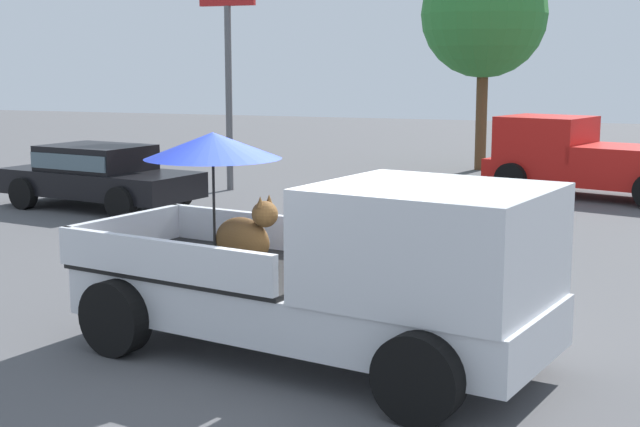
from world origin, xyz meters
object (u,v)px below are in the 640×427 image
at_px(pickup_truck_red, 586,158).
at_px(parked_sedan_near, 99,173).
at_px(motel_sign, 228,35).
at_px(pickup_truck_main, 341,269).

height_order(pickup_truck_red, parked_sedan_near, pickup_truck_red).
xyz_separation_m(pickup_truck_red, motel_sign, (-8.12, -1.84, 2.81)).
height_order(pickup_truck_main, parked_sedan_near, pickup_truck_main).
xyz_separation_m(parked_sedan_near, motel_sign, (1.36, 3.48, 2.94)).
distance_m(pickup_truck_red, motel_sign, 8.78).
xyz_separation_m(pickup_truck_main, pickup_truck_red, (1.45, 13.05, -0.12)).
height_order(pickup_truck_main, pickup_truck_red, pickup_truck_main).
bearing_deg(motel_sign, parked_sedan_near, -111.28).
height_order(pickup_truck_red, motel_sign, motel_sign).
bearing_deg(parked_sedan_near, pickup_truck_main, -34.03).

